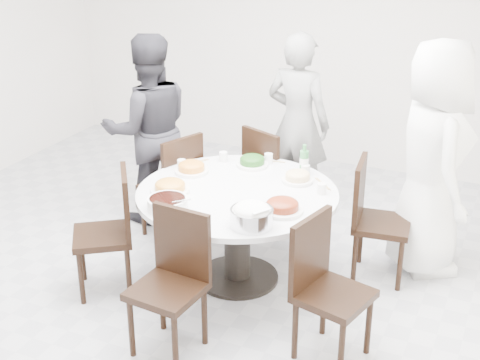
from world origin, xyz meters
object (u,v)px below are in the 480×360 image
at_px(chair_ne, 382,221).
at_px(soup_bowl, 167,204).
at_px(chair_n, 275,177).
at_px(chair_s, 167,287).
at_px(chair_nw, 170,185).
at_px(chair_sw, 102,233).
at_px(diner_middle, 298,124).
at_px(diner_left, 149,130).
at_px(chair_se, 334,293).
at_px(beverage_bottle, 304,159).
at_px(dining_table, 237,236).
at_px(rice_bowl, 252,218).
at_px(diner_right, 432,159).

distance_m(chair_ne, soup_bowl, 1.66).
distance_m(chair_n, chair_s, 1.96).
relative_size(chair_nw, chair_sw, 1.00).
xyz_separation_m(diner_middle, soup_bowl, (-0.28, -1.90, -0.05)).
height_order(chair_nw, diner_left, diner_left).
bearing_deg(chair_se, soup_bowl, 98.56).
relative_size(diner_left, beverage_bottle, 7.18).
bearing_deg(chair_ne, diner_left, 78.02).
xyz_separation_m(chair_sw, diner_left, (-0.32, 1.23, 0.38)).
height_order(dining_table, chair_se, chair_se).
height_order(chair_sw, diner_middle, diner_middle).
height_order(chair_se, diner_middle, diner_middle).
height_order(dining_table, chair_ne, chair_ne).
relative_size(chair_sw, rice_bowl, 3.32).
distance_m(chair_nw, beverage_bottle, 1.24).
xyz_separation_m(diner_middle, rice_bowl, (0.35, -1.90, -0.03)).
height_order(chair_nw, soup_bowl, chair_nw).
xyz_separation_m(dining_table, chair_n, (-0.07, 0.97, 0.10)).
height_order(chair_sw, chair_s, same).
height_order(chair_ne, chair_se, same).
bearing_deg(chair_s, chair_sw, 156.17).
relative_size(chair_se, beverage_bottle, 3.99).
relative_size(chair_ne, chair_se, 1.00).
relative_size(chair_n, rice_bowl, 3.32).
bearing_deg(chair_nw, chair_se, 80.90).
bearing_deg(diner_right, dining_table, 95.14).
relative_size(chair_nw, soup_bowl, 3.35).
relative_size(chair_s, chair_se, 1.00).
distance_m(dining_table, chair_se, 1.13).
height_order(chair_ne, chair_n, same).
xyz_separation_m(chair_sw, diner_middle, (0.82, 1.96, 0.37)).
bearing_deg(chair_s, dining_table, 92.71).
height_order(chair_sw, diner_left, diner_left).
bearing_deg(chair_sw, diner_middle, 122.20).
bearing_deg(diner_left, chair_ne, 133.51).
xyz_separation_m(chair_sw, beverage_bottle, (1.18, 1.07, 0.39)).
distance_m(chair_s, rice_bowl, 0.71).
relative_size(chair_se, diner_middle, 0.56).
bearing_deg(chair_nw, dining_table, 83.82).
xyz_separation_m(chair_s, diner_right, (1.31, 1.80, 0.44)).
xyz_separation_m(chair_ne, soup_bowl, (-1.31, -0.98, 0.32)).
xyz_separation_m(dining_table, chair_ne, (0.99, 0.50, 0.10)).
height_order(chair_s, rice_bowl, chair_s).
distance_m(chair_ne, beverage_bottle, 0.77).
xyz_separation_m(dining_table, chair_s, (-0.05, -0.99, 0.10)).
relative_size(chair_sw, beverage_bottle, 3.99).
height_order(dining_table, rice_bowl, rice_bowl).
height_order(chair_n, chair_s, same).
bearing_deg(dining_table, chair_se, -33.07).
relative_size(chair_sw, diner_right, 0.52).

